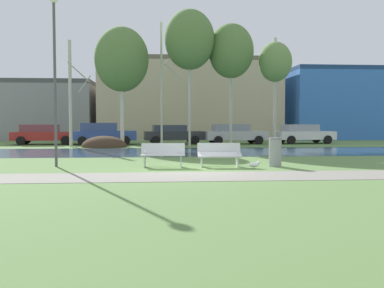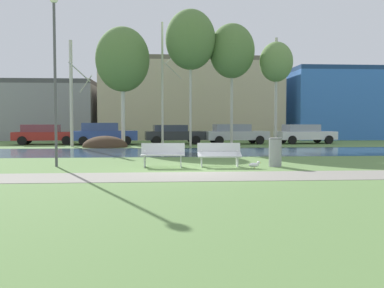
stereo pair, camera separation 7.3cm
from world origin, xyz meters
name	(u,v)px [view 1 (the left image)]	position (x,y,z in m)	size (l,w,h in m)	color
ground_plane	(179,151)	(0.00, 10.00, 0.00)	(120.00, 120.00, 0.00)	#5B7F42
paved_path_strip	(198,176)	(0.00, -1.71, 0.01)	(60.00, 2.22, 0.01)	gray
river_band	(180,152)	(0.00, 8.94, 0.00)	(80.00, 6.93, 0.01)	#2D475B
soil_mound	(104,147)	(-4.73, 13.79, 0.00)	(2.96, 2.54, 1.48)	#423021
bench_left	(163,154)	(-1.03, 1.08, 0.47)	(1.62, 0.63, 0.87)	silver
bench_right	(219,154)	(1.04, 1.08, 0.47)	(1.62, 0.63, 0.87)	silver
trash_bin	(275,152)	(3.12, 1.00, 0.55)	(0.49, 0.49, 1.06)	gray
seagull	(255,165)	(2.21, 0.40, 0.13)	(0.44, 0.16, 0.26)	white
streetlamp	(55,55)	(-4.96, 1.57, 4.10)	(0.32, 0.32, 6.28)	#4C4C51
birch_far_left	(71,93)	(-6.98, 14.60, 3.60)	(1.51, 2.70, 7.07)	beige
birch_left	(122,60)	(-3.59, 14.36, 5.79)	(3.58, 3.58, 7.95)	beige
birch_center_left	(162,83)	(-0.93, 15.10, 4.30)	(1.41, 2.22, 8.48)	beige
birch_center	(190,40)	(0.90, 13.96, 7.08)	(3.31, 3.31, 9.09)	beige
birch_center_right	(231,51)	(3.75, 14.37, 6.43)	(3.06, 3.06, 8.29)	#BCB7A8
birch_right	(275,62)	(6.68, 13.91, 5.65)	(2.23, 2.23, 7.29)	#BCB7A8
parked_van_nearest_red	(44,134)	(-9.55, 17.47, 0.77)	(4.74, 2.40, 1.46)	maroon
parked_sedan_second_blue	(103,133)	(-5.21, 17.00, 0.83)	(4.73, 2.41, 1.58)	#2D4793
parked_hatch_third_dark	(173,134)	(-0.13, 17.37, 0.76)	(4.52, 2.43, 1.42)	#282B30
parked_wagon_fourth_silver	(234,134)	(4.45, 16.90, 0.78)	(4.76, 2.30, 1.48)	#B2B5BC
parked_suv_fifth_white	(303,133)	(9.80, 17.20, 0.77)	(4.54, 2.41, 1.46)	silver
building_grey_warehouse	(39,111)	(-12.41, 26.92, 2.71)	(10.48, 7.25, 5.42)	gray
building_beige_block	(189,100)	(1.82, 27.01, 3.79)	(16.82, 7.38, 7.58)	#BCAD8E
building_blue_store	(348,104)	(17.37, 26.06, 3.38)	(12.03, 6.80, 6.76)	#3870C6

